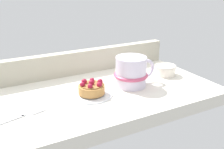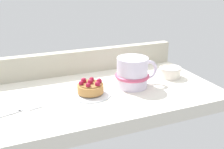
# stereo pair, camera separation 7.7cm
# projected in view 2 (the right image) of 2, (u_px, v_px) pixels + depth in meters

# --- Properties ---
(ground_plane) EXTENTS (0.69, 0.38, 0.04)m
(ground_plane) POSITION_uv_depth(u_px,v_px,m) (101.00, 96.00, 0.79)
(ground_plane) COLOR silver
(window_rail_back) EXTENTS (0.68, 0.03, 0.08)m
(window_rail_back) POSITION_uv_depth(u_px,v_px,m) (83.00, 61.00, 0.92)
(window_rail_back) COLOR #B2AD99
(window_rail_back) RESTS_ON ground_plane
(dessert_plate) EXTENTS (0.12, 0.12, 0.01)m
(dessert_plate) POSITION_uv_depth(u_px,v_px,m) (91.00, 93.00, 0.76)
(dessert_plate) COLOR silver
(dessert_plate) RESTS_ON ground_plane
(raspberry_tart) EXTENTS (0.07, 0.07, 0.04)m
(raspberry_tart) POSITION_uv_depth(u_px,v_px,m) (90.00, 87.00, 0.75)
(raspberry_tart) COLOR #B77F42
(raspberry_tart) RESTS_ON dessert_plate
(coffee_mug) EXTENTS (0.14, 0.11, 0.09)m
(coffee_mug) POSITION_uv_depth(u_px,v_px,m) (133.00, 73.00, 0.80)
(coffee_mug) COLOR silver
(coffee_mug) RESTS_ON ground_plane
(dessert_fork) EXTENTS (0.16, 0.05, 0.01)m
(dessert_fork) POSITION_uv_depth(u_px,v_px,m) (11.00, 113.00, 0.65)
(dessert_fork) COLOR silver
(dessert_fork) RESTS_ON ground_plane
(sugar_bowl) EXTENTS (0.07, 0.07, 0.04)m
(sugar_bowl) POSITION_uv_depth(u_px,v_px,m) (170.00, 72.00, 0.88)
(sugar_bowl) COLOR silver
(sugar_bowl) RESTS_ON ground_plane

